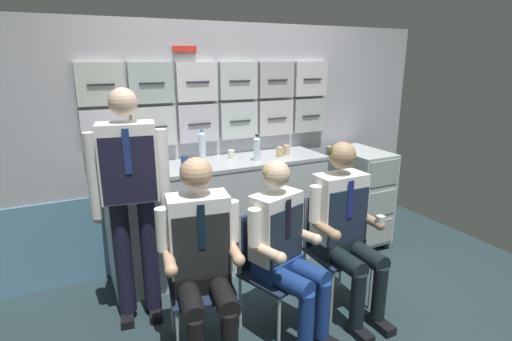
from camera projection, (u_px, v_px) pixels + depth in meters
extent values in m
cube|color=#223337|center=(307.00, 328.00, 2.84)|extent=(4.80, 4.80, 0.04)
cube|color=#ADADB5|center=(231.00, 143.00, 3.73)|extent=(4.20, 0.06, 2.15)
cube|color=#5B8CA7|center=(233.00, 214.00, 3.89)|extent=(4.12, 0.01, 0.74)
cube|color=silver|center=(105.00, 130.00, 3.15)|extent=(0.36, 0.06, 0.33)
cylinder|color=#282924|center=(106.00, 131.00, 3.12)|extent=(0.20, 0.01, 0.01)
cube|color=silver|center=(154.00, 126.00, 3.32)|extent=(0.36, 0.06, 0.33)
cylinder|color=black|center=(155.00, 127.00, 3.29)|extent=(0.20, 0.01, 0.01)
cube|color=silver|center=(198.00, 123.00, 3.48)|extent=(0.36, 0.06, 0.33)
cylinder|color=#25202C|center=(200.00, 124.00, 3.45)|extent=(0.20, 0.01, 0.01)
cube|color=silver|center=(239.00, 120.00, 3.65)|extent=(0.36, 0.06, 0.33)
cylinder|color=#1E2A2C|center=(240.00, 121.00, 3.61)|extent=(0.20, 0.01, 0.01)
cube|color=silver|center=(275.00, 118.00, 3.81)|extent=(0.36, 0.06, 0.33)
cylinder|color=#1E2B2A|center=(277.00, 118.00, 3.78)|extent=(0.20, 0.01, 0.01)
cube|color=#AEB6B2|center=(309.00, 115.00, 3.98)|extent=(0.36, 0.06, 0.33)
cylinder|color=black|center=(311.00, 116.00, 3.94)|extent=(0.20, 0.01, 0.01)
cube|color=beige|center=(100.00, 84.00, 3.06)|extent=(0.36, 0.06, 0.33)
cylinder|color=black|center=(101.00, 84.00, 3.02)|extent=(0.20, 0.01, 0.01)
cube|color=#A6B4B2|center=(151.00, 83.00, 3.22)|extent=(0.36, 0.06, 0.33)
cylinder|color=#20242A|center=(152.00, 83.00, 3.19)|extent=(0.20, 0.01, 0.01)
cube|color=silver|center=(197.00, 82.00, 3.39)|extent=(0.36, 0.06, 0.33)
cylinder|color=#261D2F|center=(198.00, 82.00, 3.35)|extent=(0.20, 0.01, 0.01)
cube|color=silver|center=(238.00, 81.00, 3.55)|extent=(0.36, 0.06, 0.33)
cylinder|color=#242730|center=(240.00, 81.00, 3.52)|extent=(0.20, 0.01, 0.01)
cube|color=#B4ADB4|center=(276.00, 80.00, 3.71)|extent=(0.36, 0.06, 0.33)
cylinder|color=#2B2930|center=(278.00, 80.00, 3.68)|extent=(0.20, 0.01, 0.01)
cube|color=silver|center=(311.00, 79.00, 3.88)|extent=(0.36, 0.06, 0.33)
cylinder|color=black|center=(313.00, 79.00, 3.85)|extent=(0.20, 0.01, 0.01)
cube|color=red|center=(185.00, 49.00, 3.29)|extent=(0.20, 0.02, 0.05)
cube|color=#B5BBC0|center=(221.00, 216.00, 3.55)|extent=(1.91, 0.52, 0.95)
cube|color=#A6ABB0|center=(220.00, 164.00, 3.42)|extent=(1.95, 0.53, 0.03)
sphere|color=black|center=(361.00, 251.00, 3.85)|extent=(0.07, 0.07, 0.07)
sphere|color=black|center=(386.00, 245.00, 3.98)|extent=(0.07, 0.07, 0.07)
sphere|color=black|center=(328.00, 230.00, 4.33)|extent=(0.07, 0.07, 0.07)
sphere|color=black|center=(350.00, 225.00, 4.46)|extent=(0.07, 0.07, 0.07)
cube|color=#ACB6B3|center=(359.00, 194.00, 4.03)|extent=(0.40, 0.64, 0.90)
cube|color=#98A29F|center=(379.00, 233.00, 3.83)|extent=(0.35, 0.01, 0.24)
cube|color=#98A29F|center=(381.00, 204.00, 3.75)|extent=(0.35, 0.01, 0.24)
cube|color=#98A29F|center=(384.00, 173.00, 3.66)|extent=(0.35, 0.01, 0.24)
cylinder|color=#28282D|center=(384.00, 159.00, 3.65)|extent=(0.32, 0.02, 0.02)
cylinder|color=#A8AAAF|center=(178.00, 341.00, 2.38)|extent=(0.02, 0.02, 0.41)
cylinder|color=#A8AAAF|center=(236.00, 330.00, 2.48)|extent=(0.02, 0.02, 0.41)
cylinder|color=#A8AAAF|center=(172.00, 307.00, 2.71)|extent=(0.02, 0.02, 0.41)
cylinder|color=#A8AAAF|center=(224.00, 298.00, 2.81)|extent=(0.02, 0.02, 0.41)
cube|color=#192339|center=(202.00, 289.00, 2.53)|extent=(0.46, 0.46, 0.02)
cube|color=#192339|center=(196.00, 246.00, 2.65)|extent=(0.37, 0.08, 0.40)
cylinder|color=#A8AAAF|center=(169.00, 250.00, 2.59)|extent=(0.02, 0.02, 0.40)
cylinder|color=#A8AAAF|center=(222.00, 243.00, 2.69)|extent=(0.02, 0.02, 0.40)
cylinder|color=black|center=(190.00, 298.00, 2.33)|extent=(0.19, 0.41, 0.13)
cylinder|color=black|center=(222.00, 293.00, 2.38)|extent=(0.19, 0.41, 0.13)
cube|color=black|center=(201.00, 279.00, 2.52)|extent=(0.38, 0.25, 0.12)
cube|color=white|center=(199.00, 233.00, 2.45)|extent=(0.40, 0.26, 0.50)
cube|color=black|center=(202.00, 247.00, 2.36)|extent=(0.34, 0.06, 0.40)
cube|color=black|center=(202.00, 227.00, 2.32)|extent=(0.04, 0.01, 0.28)
cylinder|color=white|center=(163.00, 229.00, 2.37)|extent=(0.08, 0.08, 0.27)
cylinder|color=tan|center=(169.00, 261.00, 2.32)|extent=(0.11, 0.26, 0.07)
sphere|color=tan|center=(171.00, 270.00, 2.22)|extent=(0.08, 0.08, 0.08)
cylinder|color=white|center=(233.00, 221.00, 2.50)|extent=(0.08, 0.08, 0.27)
cylinder|color=tan|center=(234.00, 252.00, 2.43)|extent=(0.11, 0.26, 0.07)
sphere|color=tan|center=(239.00, 260.00, 2.33)|extent=(0.08, 0.08, 0.08)
sphere|color=tan|center=(196.00, 173.00, 2.35)|extent=(0.20, 0.20, 0.20)
ellipsoid|color=gray|center=(196.00, 170.00, 2.35)|extent=(0.22, 0.20, 0.14)
cylinder|color=#A8AAAF|center=(279.00, 326.00, 2.51)|extent=(0.02, 0.02, 0.41)
cylinder|color=#A8AAAF|center=(313.00, 302.00, 2.76)|extent=(0.02, 0.02, 0.41)
cylinder|color=#A8AAAF|center=(240.00, 302.00, 2.76)|extent=(0.02, 0.02, 0.41)
cylinder|color=#A8AAAF|center=(275.00, 282.00, 3.00)|extent=(0.02, 0.02, 0.41)
cube|color=#192339|center=(277.00, 275.00, 2.70)|extent=(0.51, 0.51, 0.02)
cube|color=#192339|center=(257.00, 238.00, 2.77)|extent=(0.36, 0.15, 0.40)
cylinder|color=#A8AAAF|center=(240.00, 247.00, 2.64)|extent=(0.02, 0.02, 0.40)
cylinder|color=#A8AAAF|center=(276.00, 231.00, 2.89)|extent=(0.02, 0.02, 0.40)
cylinder|color=navy|center=(306.00, 322.00, 2.47)|extent=(0.10, 0.10, 0.40)
cylinder|color=navy|center=(322.00, 309.00, 2.59)|extent=(0.10, 0.10, 0.40)
cylinder|color=navy|center=(287.00, 281.00, 2.51)|extent=(0.24, 0.38, 0.13)
cylinder|color=navy|center=(304.00, 271.00, 2.63)|extent=(0.24, 0.38, 0.13)
cube|color=navy|center=(277.00, 265.00, 2.68)|extent=(0.37, 0.29, 0.12)
cube|color=white|center=(276.00, 226.00, 2.62)|extent=(0.38, 0.29, 0.45)
cube|color=#1D2834|center=(287.00, 235.00, 2.56)|extent=(0.30, 0.11, 0.36)
cube|color=black|center=(288.00, 219.00, 2.52)|extent=(0.04, 0.02, 0.25)
cylinder|color=white|center=(254.00, 228.00, 2.47)|extent=(0.08, 0.08, 0.24)
cylinder|color=beige|center=(268.00, 252.00, 2.45)|extent=(0.14, 0.24, 0.07)
sphere|color=beige|center=(281.00, 258.00, 2.38)|extent=(0.08, 0.08, 0.08)
cylinder|color=white|center=(295.00, 211.00, 2.74)|extent=(0.08, 0.08, 0.24)
cylinder|color=beige|center=(304.00, 235.00, 2.70)|extent=(0.14, 0.24, 0.07)
sphere|color=beige|center=(316.00, 240.00, 2.63)|extent=(0.08, 0.08, 0.08)
sphere|color=beige|center=(276.00, 174.00, 2.52)|extent=(0.18, 0.18, 0.18)
ellipsoid|color=tan|center=(275.00, 171.00, 2.53)|extent=(0.22, 0.21, 0.12)
cylinder|color=#A8AAAF|center=(332.00, 297.00, 2.81)|extent=(0.02, 0.02, 0.41)
cylinder|color=#A8AAAF|center=(371.00, 285.00, 2.97)|extent=(0.02, 0.02, 0.41)
cylinder|color=#A8AAAF|center=(304.00, 274.00, 3.12)|extent=(0.02, 0.02, 0.41)
cylinder|color=#A8AAAF|center=(341.00, 264.00, 3.28)|extent=(0.02, 0.02, 0.41)
cube|color=#192339|center=(338.00, 254.00, 2.99)|extent=(0.40, 0.40, 0.02)
cube|color=#192339|center=(324.00, 219.00, 3.09)|extent=(0.37, 0.03, 0.40)
cylinder|color=#A8AAAF|center=(306.00, 224.00, 3.01)|extent=(0.02, 0.02, 0.40)
cylinder|color=#A8AAAF|center=(344.00, 216.00, 3.16)|extent=(0.02, 0.02, 0.40)
cube|color=black|center=(359.00, 332.00, 2.71)|extent=(0.09, 0.22, 0.06)
cube|color=black|center=(380.00, 324.00, 2.80)|extent=(0.09, 0.22, 0.06)
cylinder|color=black|center=(358.00, 300.00, 2.69)|extent=(0.10, 0.10, 0.40)
cylinder|color=black|center=(379.00, 293.00, 2.77)|extent=(0.10, 0.10, 0.40)
cylinder|color=black|center=(343.00, 260.00, 2.78)|extent=(0.13, 0.39, 0.13)
cylinder|color=black|center=(364.00, 254.00, 2.86)|extent=(0.13, 0.39, 0.13)
cube|color=black|center=(339.00, 245.00, 2.97)|extent=(0.35, 0.20, 0.12)
cube|color=white|center=(339.00, 206.00, 2.90)|extent=(0.37, 0.21, 0.49)
cube|color=#1B273C|center=(348.00, 216.00, 2.82)|extent=(0.34, 0.01, 0.39)
cube|color=navy|center=(350.00, 200.00, 2.78)|extent=(0.04, 0.01, 0.28)
cylinder|color=white|center=(315.00, 204.00, 2.80)|extent=(0.08, 0.08, 0.27)
cylinder|color=#A28060|center=(326.00, 229.00, 2.75)|extent=(0.07, 0.25, 0.07)
sphere|color=#A28060|center=(336.00, 235.00, 2.65)|extent=(0.08, 0.08, 0.08)
cylinder|color=white|center=(363.00, 195.00, 2.98)|extent=(0.08, 0.08, 0.27)
cylinder|color=#A28060|center=(369.00, 220.00, 2.92)|extent=(0.07, 0.25, 0.07)
sphere|color=#A28060|center=(380.00, 225.00, 2.82)|extent=(0.08, 0.08, 0.08)
cylinder|color=silver|center=(380.00, 220.00, 2.81)|extent=(0.06, 0.06, 0.06)
sphere|color=#A28060|center=(342.00, 155.00, 2.80)|extent=(0.20, 0.20, 0.20)
ellipsoid|color=#504321|center=(341.00, 153.00, 2.81)|extent=(0.19, 0.18, 0.14)
cube|color=black|center=(128.00, 316.00, 2.89)|extent=(0.13, 0.25, 0.06)
cube|color=black|center=(156.00, 311.00, 2.94)|extent=(0.13, 0.25, 0.06)
cylinder|color=black|center=(123.00, 257.00, 2.79)|extent=(0.12, 0.12, 0.86)
cylinder|color=black|center=(150.00, 254.00, 2.84)|extent=(0.12, 0.12, 0.86)
cube|color=white|center=(128.00, 162.00, 2.63)|extent=(0.40, 0.27, 0.52)
cube|color=black|center=(129.00, 171.00, 2.54)|extent=(0.34, 0.07, 0.44)
cube|color=navy|center=(127.00, 152.00, 2.50)|extent=(0.04, 0.01, 0.29)
cylinder|color=white|center=(93.00, 176.00, 2.59)|extent=(0.08, 0.08, 0.58)
sphere|color=beige|center=(98.00, 218.00, 2.67)|extent=(0.08, 0.08, 0.08)
cylinder|color=white|center=(163.00, 171.00, 2.72)|extent=(0.08, 0.08, 0.58)
sphere|color=beige|center=(166.00, 211.00, 2.80)|extent=(0.08, 0.08, 0.08)
sphere|color=beige|center=(123.00, 102.00, 2.52)|extent=(0.18, 0.18, 0.18)
ellipsoid|color=#503727|center=(123.00, 99.00, 2.53)|extent=(0.21, 0.19, 0.13)
cylinder|color=silver|center=(202.00, 148.00, 3.39)|extent=(0.06, 0.06, 0.24)
cone|color=silver|center=(202.00, 133.00, 3.36)|extent=(0.06, 0.06, 0.02)
cylinder|color=blue|center=(202.00, 130.00, 3.35)|extent=(0.03, 0.03, 0.02)
cylinder|color=silver|center=(257.00, 150.00, 3.43)|extent=(0.06, 0.06, 0.19)
cone|color=silver|center=(257.00, 138.00, 3.40)|extent=(0.06, 0.06, 0.02)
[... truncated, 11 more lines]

